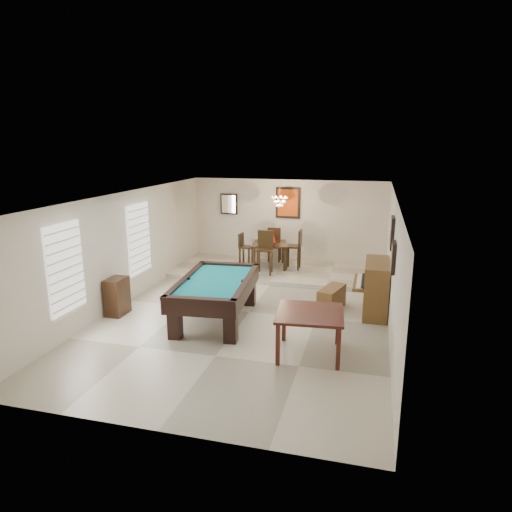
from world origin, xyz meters
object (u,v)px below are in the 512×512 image
at_px(pool_table, 216,300).
at_px(flower_vase, 269,235).
at_px(upright_piano, 370,287).
at_px(dining_table, 269,253).
at_px(square_table, 309,333).
at_px(chandelier, 280,198).
at_px(apothecary_chest, 117,296).
at_px(dining_chair_south, 265,253).
at_px(dining_chair_west, 246,250).
at_px(dining_chair_north, 275,244).
at_px(piano_bench, 332,298).
at_px(dining_chair_east, 293,249).

height_order(pool_table, flower_vase, flower_vase).
xyz_separation_m(upright_piano, dining_table, (-2.93, 2.76, -0.05)).
distance_m(square_table, chandelier, 5.50).
bearing_deg(square_table, flower_vase, 110.59).
xyz_separation_m(apothecary_chest, dining_chair_south, (2.49, 3.53, 0.31)).
xyz_separation_m(flower_vase, dining_chair_west, (-0.70, 0.00, -0.47)).
relative_size(upright_piano, apothecary_chest, 1.71).
distance_m(flower_vase, chandelier, 1.20).
xyz_separation_m(upright_piano, apothecary_chest, (-5.37, -1.51, -0.17)).
relative_size(dining_table, flower_vase, 4.49).
bearing_deg(dining_chair_north, apothecary_chest, 58.95).
bearing_deg(dining_table, pool_table, -93.11).
bearing_deg(square_table, dining_table, 110.59).
distance_m(piano_bench, chandelier, 3.65).
bearing_deg(dining_chair_south, pool_table, -101.65).
distance_m(dining_chair_west, dining_chair_east, 1.43).
bearing_deg(dining_chair_north, square_table, 103.16).
height_order(upright_piano, dining_chair_south, dining_chair_south).
bearing_deg(chandelier, apothecary_chest, -124.43).
relative_size(upright_piano, dining_chair_west, 1.46).
height_order(square_table, dining_chair_west, dining_chair_west).
bearing_deg(upright_piano, chandelier, 135.50).
bearing_deg(dining_table, dining_chair_east, -1.58).
height_order(upright_piano, dining_chair_east, dining_chair_east).
height_order(piano_bench, dining_chair_north, dining_chair_north).
distance_m(piano_bench, dining_table, 3.48).
height_order(square_table, dining_chair_north, dining_chair_north).
bearing_deg(dining_chair_south, chandelier, 54.03).
xyz_separation_m(apothecary_chest, dining_chair_east, (3.16, 4.25, 0.28)).
bearing_deg(flower_vase, dining_chair_east, -1.58).
bearing_deg(dining_chair_east, upright_piano, 37.80).
bearing_deg(chandelier, square_table, -72.09).
distance_m(apothecary_chest, dining_table, 4.92).
bearing_deg(dining_chair_west, pool_table, -167.92).
height_order(square_table, chandelier, chandelier).
xyz_separation_m(square_table, upright_piano, (0.99, 2.40, 0.19)).
height_order(square_table, dining_table, dining_table).
relative_size(dining_chair_north, chandelier, 1.79).
height_order(dining_chair_south, dining_chair_west, dining_chair_south).
relative_size(piano_bench, flower_vase, 4.09).
xyz_separation_m(dining_chair_west, chandelier, (1.04, -0.22, 1.60)).
bearing_deg(apothecary_chest, piano_bench, 18.43).
xyz_separation_m(piano_bench, dining_chair_north, (-2.09, 3.49, 0.40)).
bearing_deg(dining_chair_north, chandelier, 104.25).
bearing_deg(dining_chair_north, dining_chair_west, 40.49).
height_order(apothecary_chest, chandelier, chandelier).
relative_size(piano_bench, apothecary_chest, 1.12).
distance_m(dining_chair_south, dining_chair_west, 1.07).
bearing_deg(dining_chair_east, dining_chair_north, -137.50).
distance_m(upright_piano, chandelier, 3.97).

